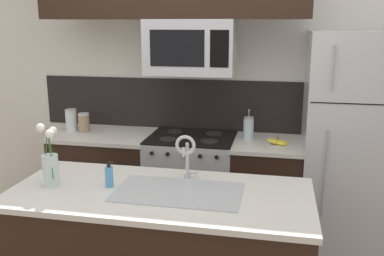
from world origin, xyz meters
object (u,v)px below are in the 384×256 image
(banana_bunch, at_px, (278,142))
(refrigerator, at_px, (351,144))
(dish_soap_bottle, at_px, (109,176))
(storage_jar_medium, at_px, (84,123))
(stove_range, at_px, (192,185))
(sink_faucet, at_px, (186,151))
(french_press, at_px, (248,128))
(storage_jar_tall, at_px, (71,120))
(flower_vase, at_px, (50,164))
(microwave, at_px, (191,47))

(banana_bunch, bearing_deg, refrigerator, 7.73)
(dish_soap_bottle, bearing_deg, storage_jar_medium, 121.31)
(stove_range, relative_size, sink_faucet, 3.04)
(refrigerator, bearing_deg, french_press, 177.32)
(refrigerator, relative_size, french_press, 6.92)
(refrigerator, distance_m, dish_soap_bottle, 2.06)
(stove_range, relative_size, storage_jar_tall, 4.51)
(flower_vase, bearing_deg, dish_soap_bottle, 8.54)
(storage_jar_tall, height_order, storage_jar_medium, storage_jar_tall)
(storage_jar_medium, xyz_separation_m, sink_faucet, (1.21, -1.05, 0.11))
(banana_bunch, height_order, sink_faucet, sink_faucet)
(refrigerator, height_order, french_press, refrigerator)
(stove_range, relative_size, banana_bunch, 4.92)
(microwave, bearing_deg, stove_range, 90.16)
(sink_faucet, bearing_deg, french_press, 73.64)
(french_press, bearing_deg, stove_range, -173.09)
(storage_jar_tall, relative_size, storage_jar_medium, 1.17)
(microwave, bearing_deg, storage_jar_medium, 177.96)
(microwave, bearing_deg, dish_soap_bottle, -102.39)
(microwave, relative_size, storage_jar_tall, 3.61)
(dish_soap_bottle, height_order, flower_vase, flower_vase)
(microwave, relative_size, storage_jar_medium, 4.21)
(storage_jar_tall, xyz_separation_m, storage_jar_medium, (0.13, -0.02, -0.01))
(refrigerator, bearing_deg, flower_vase, -146.45)
(storage_jar_medium, distance_m, flower_vase, 1.37)
(storage_jar_medium, height_order, french_press, french_press)
(banana_bunch, bearing_deg, sink_faucet, -120.78)
(stove_range, bearing_deg, sink_faucet, -80.36)
(stove_range, height_order, refrigerator, refrigerator)
(banana_bunch, distance_m, french_press, 0.29)
(refrigerator, distance_m, storage_jar_medium, 2.39)
(microwave, xyz_separation_m, dish_soap_bottle, (-0.27, -1.22, -0.73))
(storage_jar_medium, relative_size, banana_bunch, 0.94)
(microwave, height_order, banana_bunch, microwave)
(french_press, bearing_deg, sink_faucet, -106.36)
(flower_vase, bearing_deg, storage_jar_medium, 107.03)
(refrigerator, bearing_deg, stove_range, -179.15)
(banana_bunch, distance_m, flower_vase, 1.86)
(french_press, height_order, sink_faucet, sink_faucet)
(stove_range, bearing_deg, flower_vase, -115.96)
(refrigerator, distance_m, storage_jar_tall, 2.52)
(refrigerator, height_order, storage_jar_tall, refrigerator)
(french_press, xyz_separation_m, sink_faucet, (-0.32, -1.09, 0.10))
(storage_jar_tall, bearing_deg, dish_soap_bottle, -54.78)
(microwave, relative_size, banana_bunch, 3.94)
(stove_range, distance_m, dish_soap_bottle, 1.37)
(french_press, bearing_deg, flower_vase, -129.72)
(sink_faucet, xyz_separation_m, dish_soap_bottle, (-0.44, -0.21, -0.13))
(microwave, xyz_separation_m, storage_jar_tall, (-1.17, 0.05, -0.69))
(stove_range, xyz_separation_m, storage_jar_medium, (-1.03, 0.02, 0.54))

